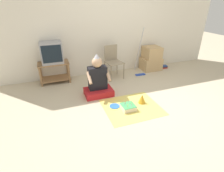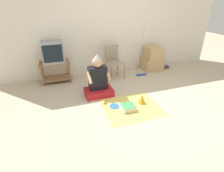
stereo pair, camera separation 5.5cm
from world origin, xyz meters
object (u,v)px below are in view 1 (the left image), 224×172
dust_mop (140,61)px  person_seated (98,82)px  folding_chair (113,59)px  party_hat_blue (142,99)px  birthday_cake (128,107)px  paper_plate (115,106)px  book_pile (164,67)px  tv (52,53)px  cardboard_box_stack (151,59)px

dust_mop → person_seated: dust_mop is taller
folding_chair → party_hat_blue: bearing=-86.5°
birthday_cake → paper_plate: bearing=140.1°
birthday_cake → paper_plate: birthday_cake is taller
birthday_cake → dust_mop: bearing=56.0°
party_hat_blue → book_pile: bearing=43.8°
tv → cardboard_box_stack: 2.78m
book_pile → tv: bearing=178.1°
tv → dust_mop: bearing=-6.5°
party_hat_blue → paper_plate: bearing=173.9°
person_seated → party_hat_blue: person_seated is taller
cardboard_box_stack → person_seated: 2.13m
folding_chair → paper_plate: bearing=-108.8°
tv → cardboard_box_stack: bearing=-1.2°
tv → paper_plate: (1.00, -1.60, -0.75)m
paper_plate → person_seated: bearing=105.6°
person_seated → party_hat_blue: 1.00m
birthday_cake → folding_chair: bearing=80.4°
tv → book_pile: bearing=-1.9°
tv → folding_chair: tv is taller
paper_plate → cardboard_box_stack: bearing=41.6°
tv → book_pile: 3.28m
folding_chair → paper_plate: 1.57m
folding_chair → party_hat_blue: 1.53m
cardboard_box_stack → dust_mop: (-0.50, -0.20, 0.06)m
party_hat_blue → paper_plate: party_hat_blue is taller
party_hat_blue → cardboard_box_stack: bearing=54.0°
person_seated → birthday_cake: bearing=-63.8°
cardboard_box_stack → book_pile: bearing=-6.3°
tv → cardboard_box_stack: (2.74, -0.06, -0.44)m
cardboard_box_stack → birthday_cake: 2.32m
birthday_cake → party_hat_blue: size_ratio=1.43×
folding_chair → dust_mop: bearing=-5.1°
person_seated → party_hat_blue: bearing=-41.4°
person_seated → paper_plate: bearing=-74.4°
cardboard_box_stack → book_pile: size_ratio=3.51×
person_seated → tv: bearing=129.6°
folding_chair → party_hat_blue: size_ratio=4.67×
tv → party_hat_blue: (1.58, -1.66, -0.67)m
birthday_cake → party_hat_blue: (0.36, 0.12, 0.04)m
party_hat_blue → paper_plate: (-0.57, 0.06, -0.08)m
folding_chair → cardboard_box_stack: size_ratio=1.23×
tv → paper_plate: bearing=-58.0°
book_pile → person_seated: person_seated is taller
folding_chair → person_seated: 1.07m
tv → folding_chair: (1.49, -0.19, -0.28)m
book_pile → birthday_cake: 2.60m
person_seated → paper_plate: (0.16, -0.59, -0.30)m
person_seated → cardboard_box_stack: bearing=26.7°
tv → person_seated: 1.39m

